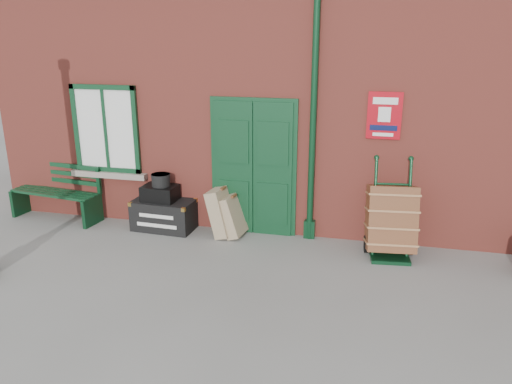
% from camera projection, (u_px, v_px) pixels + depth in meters
% --- Properties ---
extents(ground, '(80.00, 80.00, 0.00)m').
position_uv_depth(ground, '(250.00, 272.00, 7.04)').
color(ground, gray).
rests_on(ground, ground).
extents(station_building, '(10.30, 4.30, 4.36)m').
position_uv_depth(station_building, '(293.00, 90.00, 9.61)').
color(station_building, '#AF4538').
rests_on(station_building, ground).
extents(bench, '(1.71, 0.72, 1.03)m').
position_uv_depth(bench, '(58.00, 190.00, 8.97)').
color(bench, '#0F381E').
rests_on(bench, ground).
extents(houdini_trunk, '(1.05, 0.61, 0.51)m').
position_uv_depth(houdini_trunk, '(164.00, 215.00, 8.52)').
color(houdini_trunk, black).
rests_on(houdini_trunk, ground).
extents(strongbox, '(0.58, 0.44, 0.26)m').
position_uv_depth(strongbox, '(160.00, 193.00, 8.41)').
color(strongbox, black).
rests_on(strongbox, houdini_trunk).
extents(hatbox, '(0.32, 0.32, 0.21)m').
position_uv_depth(hatbox, '(161.00, 180.00, 8.33)').
color(hatbox, black).
rests_on(hatbox, strongbox).
extents(suitcase_back, '(0.47, 0.61, 0.81)m').
position_uv_depth(suitcase_back, '(222.00, 211.00, 8.24)').
color(suitcase_back, tan).
rests_on(suitcase_back, ground).
extents(suitcase_front, '(0.46, 0.55, 0.70)m').
position_uv_depth(suitcase_front, '(233.00, 215.00, 8.22)').
color(suitcase_front, tan).
rests_on(suitcase_front, ground).
extents(porter_trolley, '(0.78, 0.83, 1.46)m').
position_uv_depth(porter_trolley, '(391.00, 220.00, 7.43)').
color(porter_trolley, '#0D341B').
rests_on(porter_trolley, ground).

